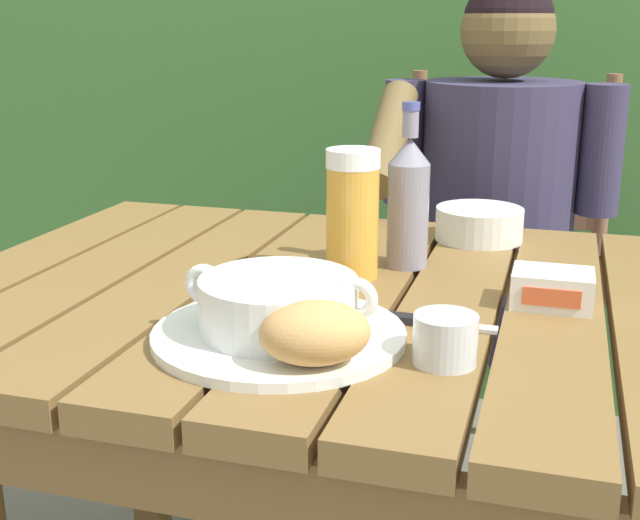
{
  "coord_description": "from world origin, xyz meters",
  "views": [
    {
      "loc": [
        0.26,
        -1.05,
        1.11
      ],
      "look_at": [
        -0.02,
        -0.1,
        0.82
      ],
      "focal_mm": 46.26,
      "sensor_mm": 36.0,
      "label": 1
    }
  ],
  "objects_px": {
    "beer_bottle": "(408,200)",
    "butter_tub": "(552,288)",
    "soup_bowl": "(279,303)",
    "person_eating": "(493,220)",
    "bread_roll": "(315,333)",
    "beer_glass": "(352,214)",
    "table_knife": "(420,321)",
    "chair_near_diner": "(496,293)",
    "serving_plate": "(279,334)",
    "diner_bowl": "(479,224)",
    "water_glass_small": "(445,339)"
  },
  "relations": [
    {
      "from": "chair_near_diner",
      "to": "butter_tub",
      "type": "distance_m",
      "value": 0.91
    },
    {
      "from": "beer_bottle",
      "to": "diner_bowl",
      "type": "xyz_separation_m",
      "value": [
        0.09,
        0.19,
        -0.07
      ]
    },
    {
      "from": "soup_bowl",
      "to": "beer_glass",
      "type": "relative_size",
      "value": 1.26
    },
    {
      "from": "soup_bowl",
      "to": "butter_tub",
      "type": "distance_m",
      "value": 0.37
    },
    {
      "from": "serving_plate",
      "to": "soup_bowl",
      "type": "height_order",
      "value": "soup_bowl"
    },
    {
      "from": "beer_bottle",
      "to": "table_knife",
      "type": "height_order",
      "value": "beer_bottle"
    },
    {
      "from": "serving_plate",
      "to": "table_knife",
      "type": "distance_m",
      "value": 0.18
    },
    {
      "from": "chair_near_diner",
      "to": "butter_tub",
      "type": "height_order",
      "value": "chair_near_diner"
    },
    {
      "from": "table_knife",
      "to": "diner_bowl",
      "type": "bearing_deg",
      "value": 86.6
    },
    {
      "from": "chair_near_diner",
      "to": "water_glass_small",
      "type": "height_order",
      "value": "chair_near_diner"
    },
    {
      "from": "person_eating",
      "to": "table_knife",
      "type": "xyz_separation_m",
      "value": [
        -0.02,
        -0.77,
        0.05
      ]
    },
    {
      "from": "butter_tub",
      "to": "soup_bowl",
      "type": "bearing_deg",
      "value": -144.81
    },
    {
      "from": "soup_bowl",
      "to": "beer_bottle",
      "type": "distance_m",
      "value": 0.35
    },
    {
      "from": "soup_bowl",
      "to": "diner_bowl",
      "type": "distance_m",
      "value": 0.55
    },
    {
      "from": "beer_bottle",
      "to": "butter_tub",
      "type": "distance_m",
      "value": 0.26
    },
    {
      "from": "person_eating",
      "to": "soup_bowl",
      "type": "height_order",
      "value": "person_eating"
    },
    {
      "from": "chair_near_diner",
      "to": "person_eating",
      "type": "height_order",
      "value": "person_eating"
    },
    {
      "from": "chair_near_diner",
      "to": "beer_bottle",
      "type": "height_order",
      "value": "beer_bottle"
    },
    {
      "from": "water_glass_small",
      "to": "serving_plate",
      "type": "bearing_deg",
      "value": 175.95
    },
    {
      "from": "water_glass_small",
      "to": "table_knife",
      "type": "bearing_deg",
      "value": 112.67
    },
    {
      "from": "soup_bowl",
      "to": "serving_plate",
      "type": "bearing_deg",
      "value": 75.96
    },
    {
      "from": "serving_plate",
      "to": "bread_roll",
      "type": "height_order",
      "value": "bread_roll"
    },
    {
      "from": "chair_near_diner",
      "to": "soup_bowl",
      "type": "relative_size",
      "value": 4.21
    },
    {
      "from": "person_eating",
      "to": "beer_glass",
      "type": "xyz_separation_m",
      "value": [
        -0.15,
        -0.6,
        0.14
      ]
    },
    {
      "from": "serving_plate",
      "to": "bread_roll",
      "type": "xyz_separation_m",
      "value": [
        0.07,
        -0.08,
        0.04
      ]
    },
    {
      "from": "person_eating",
      "to": "bread_roll",
      "type": "height_order",
      "value": "person_eating"
    },
    {
      "from": "bread_roll",
      "to": "chair_near_diner",
      "type": "bearing_deg",
      "value": 84.66
    },
    {
      "from": "bread_roll",
      "to": "diner_bowl",
      "type": "bearing_deg",
      "value": 79.92
    },
    {
      "from": "beer_glass",
      "to": "diner_bowl",
      "type": "xyz_separation_m",
      "value": [
        0.15,
        0.26,
        -0.07
      ]
    },
    {
      "from": "table_knife",
      "to": "beer_glass",
      "type": "bearing_deg",
      "value": 127.55
    },
    {
      "from": "soup_bowl",
      "to": "beer_bottle",
      "type": "bearing_deg",
      "value": 75.52
    },
    {
      "from": "serving_plate",
      "to": "beer_glass",
      "type": "distance_m",
      "value": 0.28
    },
    {
      "from": "chair_near_diner",
      "to": "serving_plate",
      "type": "relative_size",
      "value": 3.32
    },
    {
      "from": "bread_roll",
      "to": "water_glass_small",
      "type": "bearing_deg",
      "value": 27.24
    },
    {
      "from": "beer_glass",
      "to": "beer_bottle",
      "type": "distance_m",
      "value": 0.1
    },
    {
      "from": "butter_tub",
      "to": "table_knife",
      "type": "relative_size",
      "value": 0.66
    },
    {
      "from": "person_eating",
      "to": "table_knife",
      "type": "distance_m",
      "value": 0.77
    },
    {
      "from": "person_eating",
      "to": "butter_tub",
      "type": "height_order",
      "value": "person_eating"
    },
    {
      "from": "serving_plate",
      "to": "diner_bowl",
      "type": "height_order",
      "value": "diner_bowl"
    },
    {
      "from": "serving_plate",
      "to": "soup_bowl",
      "type": "relative_size",
      "value": 1.27
    },
    {
      "from": "person_eating",
      "to": "beer_glass",
      "type": "relative_size",
      "value": 6.45
    },
    {
      "from": "serving_plate",
      "to": "butter_tub",
      "type": "xyz_separation_m",
      "value": [
        0.3,
        0.21,
        0.02
      ]
    },
    {
      "from": "beer_bottle",
      "to": "soup_bowl",
      "type": "bearing_deg",
      "value": -104.48
    },
    {
      "from": "table_knife",
      "to": "butter_tub",
      "type": "bearing_deg",
      "value": 37.7
    },
    {
      "from": "chair_near_diner",
      "to": "beer_glass",
      "type": "distance_m",
      "value": 0.89
    },
    {
      "from": "table_knife",
      "to": "chair_near_diner",
      "type": "bearing_deg",
      "value": 88.5
    },
    {
      "from": "person_eating",
      "to": "serving_plate",
      "type": "bearing_deg",
      "value": -101.26
    },
    {
      "from": "table_knife",
      "to": "diner_bowl",
      "type": "distance_m",
      "value": 0.43
    },
    {
      "from": "soup_bowl",
      "to": "table_knife",
      "type": "xyz_separation_m",
      "value": [
        0.15,
        0.09,
        -0.04
      ]
    },
    {
      "from": "chair_near_diner",
      "to": "water_glass_small",
      "type": "bearing_deg",
      "value": -88.94
    }
  ]
}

